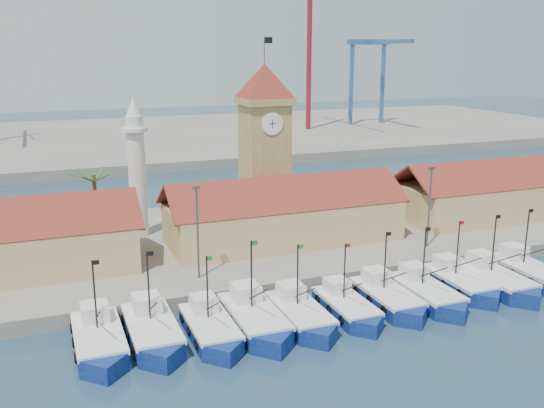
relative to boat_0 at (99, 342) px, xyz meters
name	(u,v)px	position (x,y,z in m)	size (l,w,h in m)	color
ground	(371,323)	(22.24, -3.21, -0.79)	(400.00, 400.00, 0.00)	#1A3747
quay	(271,236)	(22.24, 20.79, -0.04)	(140.00, 32.00, 1.50)	gray
terminal	(147,138)	(22.24, 106.79, 0.21)	(240.00, 80.00, 2.00)	gray
boat_0	(99,342)	(0.00, 0.00, 0.00)	(3.69, 10.10, 7.64)	#0B165B
boat_1	(153,333)	(4.17, 0.04, 0.02)	(3.78, 10.34, 7.83)	#0B165B
boat_2	(211,331)	(8.69, -1.07, -0.04)	(3.48, 9.54, 7.22)	#0B165B
boat_3	(256,321)	(12.60, -0.83, 0.04)	(3.86, 10.56, 7.99)	#0B165B
boat_4	(301,316)	(16.57, -1.28, -0.03)	(3.53, 9.66, 7.31)	#0B165B
boat_5	(348,309)	(21.05, -1.26, -0.08)	(3.31, 9.06, 6.85)	#0B165B
boat_6	(389,299)	(25.43, -0.86, -0.03)	(3.53, 9.66, 7.31)	#0B165B
boat_7	(428,295)	(29.33, -1.30, -0.02)	(3.60, 9.86, 7.46)	#0B165B
boat_8	(461,284)	(33.95, -0.17, -0.04)	(3.51, 9.61, 7.27)	#0B165B
boat_9	(497,282)	(37.54, -1.07, 0.01)	(3.74, 10.26, 7.76)	#0B165B
boat_10	(530,273)	(42.22, -0.43, 0.01)	(3.74, 10.24, 7.75)	#0B165B
hall_center	(283,219)	(22.24, 16.79, 3.20)	(27.04, 10.13, 7.61)	tan
hall_right	(507,195)	(54.24, 16.79, 3.20)	(31.20, 10.13, 7.61)	tan
clock_tower	(265,142)	(22.24, 22.79, 11.17)	(5.80, 5.80, 22.70)	tan
minaret	(137,166)	(7.24, 24.79, 8.94)	(3.00, 3.00, 16.30)	silver
palm_tree	(96,204)	(2.24, 22.79, 5.46)	(5.60, 5.03, 8.39)	brown
lamp_posts	(318,215)	(22.74, 8.79, 5.69)	(80.70, 0.25, 9.03)	#3F3F44
crane_red_right	(312,26)	(63.96, 100.11, 27.54)	(1.00, 35.55, 47.04)	maroon
gantry	(374,59)	(84.24, 103.44, 19.25)	(13.00, 22.00, 23.20)	#315F97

